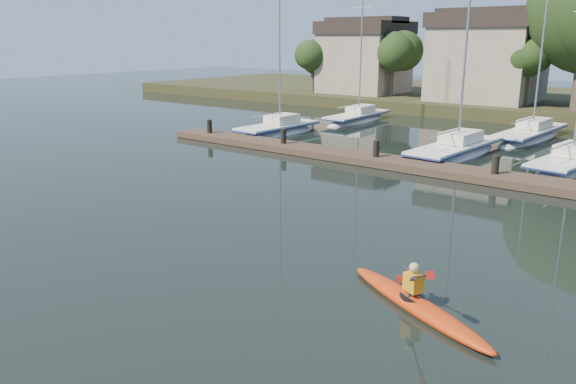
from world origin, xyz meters
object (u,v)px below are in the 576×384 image
Objects in this scene: sailboat_0 at (278,137)px; sailboat_2 at (455,159)px; kayak at (416,302)px; dock at (431,168)px; sailboat_3 at (569,173)px; sailboat_6 at (530,141)px; sailboat_5 at (357,123)px.

sailboat_2 is at bearing 4.11° from sailboat_0.
kayak is 25.40m from sailboat_0.
sailboat_2 is at bearing 97.72° from dock.
kayak is 18.18m from sailboat_3.
sailboat_2 is 0.99× the size of sailboat_6.
dock is 2.15× the size of sailboat_6.
sailboat_0 is 0.79× the size of sailboat_2.
sailboat_2 is 1.22× the size of sailboat_3.
kayak is 18.93m from sailboat_2.
sailboat_6 reaches higher than sailboat_3.
dock is at bearing 137.82° from kayak.
sailboat_0 is 0.78× the size of sailboat_6.
dock is 4.55m from sailboat_2.
sailboat_0 is at bearing 162.15° from dock.
sailboat_5 is at bearing 133.13° from dock.
sailboat_6 is (12.73, 0.12, -0.00)m from sailboat_5.
sailboat_2 is 5.67m from sailboat_3.
sailboat_6 is at bearing 33.86° from sailboat_0.
sailboat_6 is at bearing 85.24° from dock.
sailboat_6 is (1.05, 12.59, -0.39)m from dock.
sailboat_5 is (1.09, 8.36, 0.02)m from sailboat_0.
dock is 2.36× the size of sailboat_5.
sailboat_0 is at bearing -144.56° from sailboat_6.
sailboat_0 is 17.84m from sailboat_3.
sailboat_5 is (-16.73, 7.67, 0.01)m from sailboat_3.
sailboat_6 reaches higher than sailboat_5.
dock is 17.09m from sailboat_5.
sailboat_3 is (17.82, 0.69, 0.01)m from sailboat_0.
sailboat_5 is (-11.68, 12.47, -0.38)m from dock.
kayak is 0.38× the size of sailboat_0.
sailboat_0 is at bearing -170.54° from sailboat_3.
sailboat_6 reaches higher than kayak.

